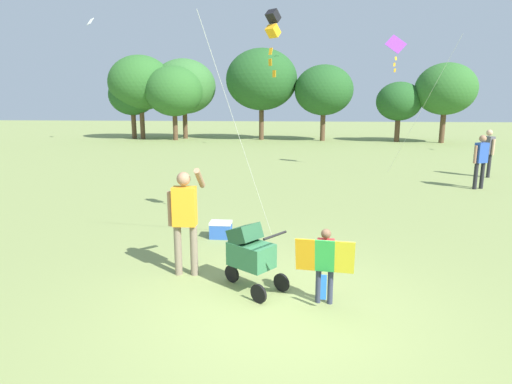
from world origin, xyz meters
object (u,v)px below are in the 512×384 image
child_with_butterfly_kite (325,259)px  kite_adult_black (272,27)px  person_adult_flyer (185,214)px  person_red_shirt (488,149)px  stroller (250,251)px  person_sitting_far (481,157)px  kite_orange_delta (398,51)px  cooler_box (221,230)px

child_with_butterfly_kite → kite_adult_black: size_ratio=0.24×
person_adult_flyer → person_red_shirt: bearing=49.1°
stroller → person_sitting_far: (6.67, 8.43, 0.44)m
kite_orange_delta → person_red_shirt: bearing=-11.4°
child_with_butterfly_kite → stroller: child_with_butterfly_kite is taller
kite_adult_black → child_with_butterfly_kite: bearing=-73.8°
cooler_box → kite_orange_delta: bearing=59.4°
kite_orange_delta → person_sitting_far: 5.32m
child_with_butterfly_kite → kite_orange_delta: size_ratio=0.20×
kite_adult_black → kite_orange_delta: bearing=63.7°
person_sitting_far → kite_orange_delta: bearing=124.9°
kite_orange_delta → cooler_box: bearing=-120.6°
kite_adult_black → cooler_box: 4.23m
person_adult_flyer → kite_adult_black: 4.18m
kite_orange_delta → cooler_box: (-5.37, -9.09, -4.57)m
person_adult_flyer → person_red_shirt: person_adult_flyer is taller
person_adult_flyer → cooler_box: person_adult_flyer is taller
child_with_butterfly_kite → person_red_shirt: 13.18m
kite_adult_black → person_adult_flyer: bearing=-118.4°
child_with_butterfly_kite → kite_orange_delta: (3.40, 11.97, 4.08)m
child_with_butterfly_kite → cooler_box: 3.53m
person_adult_flyer → cooler_box: 2.19m
child_with_butterfly_kite → person_adult_flyer: person_adult_flyer is taller
kite_orange_delta → cooler_box: 11.50m
person_sitting_far → cooler_box: size_ratio=3.94×
kite_orange_delta → person_sitting_far: bearing=-55.1°
person_adult_flyer → kite_adult_black: size_ratio=0.39×
person_adult_flyer → kite_orange_delta: size_ratio=0.33×
person_red_shirt → child_with_butterfly_kite: bearing=-121.1°
stroller → kite_orange_delta: kite_orange_delta is taller
child_with_butterfly_kite → kite_adult_black: (-0.94, 3.22, 3.59)m
person_adult_flyer → kite_adult_black: bearing=61.6°
child_with_butterfly_kite → person_adult_flyer: bearing=158.3°
child_with_butterfly_kite → cooler_box: bearing=124.4°
stroller → kite_adult_black: bearing=86.9°
child_with_butterfly_kite → cooler_box: child_with_butterfly_kite is taller
stroller → cooler_box: bearing=109.6°
kite_adult_black → person_sitting_far: (6.52, 5.62, -3.22)m
person_adult_flyer → kite_orange_delta: kite_orange_delta is taller
kite_orange_delta → person_sitting_far: kite_orange_delta is taller
kite_adult_black → cooler_box: size_ratio=10.23×
cooler_box → person_adult_flyer: bearing=-96.4°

